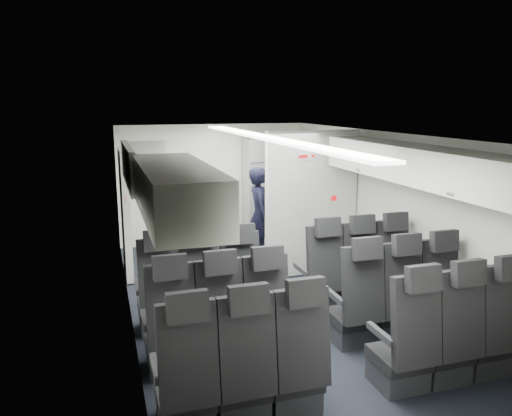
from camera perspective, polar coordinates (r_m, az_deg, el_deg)
cabin_shell at (r=6.28m, az=1.09°, el=-0.96°), size 3.41×6.01×2.16m
seat_row_front at (r=6.00m, az=2.70°, el=-8.77°), size 3.33×0.56×1.24m
seat_row_mid at (r=5.23m, az=6.15°, el=-12.07°), size 3.33×0.56×1.24m
seat_row_rear at (r=4.51m, az=10.89°, el=-16.40°), size 3.33×0.56×1.24m
overhead_bin_left_rear at (r=3.90m, az=-9.15°, el=1.94°), size 0.53×1.80×0.40m
overhead_bin_left_front_open at (r=5.63m, az=-12.15°, el=3.63°), size 0.64×1.70×0.72m
overhead_bin_right_rear at (r=5.10m, az=23.76°, el=3.43°), size 0.53×1.80×0.40m
overhead_bin_right_front at (r=6.51m, az=13.66°, el=5.75°), size 0.53×1.70×0.40m
bulkhead_partition at (r=7.36m, az=6.36°, el=0.53°), size 1.40×0.15×2.13m
galley_unit at (r=9.13m, az=1.34°, el=2.03°), size 0.85×0.52×1.90m
boarding_door at (r=7.52m, az=-14.69°, el=-0.49°), size 0.12×1.27×1.86m
flight_attendant at (r=7.88m, az=0.43°, el=-0.88°), size 0.47×0.62×1.55m
carry_on_bag at (r=5.82m, az=-12.04°, el=4.31°), size 0.47×0.36×0.26m
papers at (r=7.84m, az=1.87°, el=0.91°), size 0.17×0.09×0.13m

